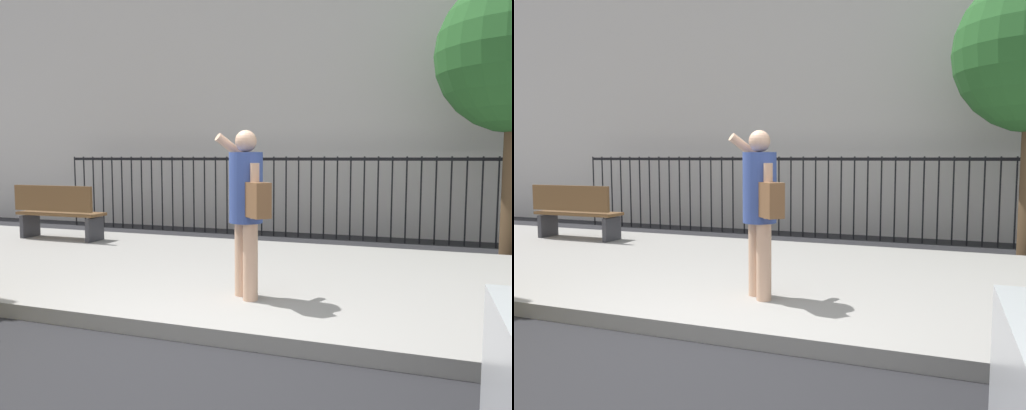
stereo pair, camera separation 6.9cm
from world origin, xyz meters
TOP-DOWN VIEW (x-y plane):
  - ground_plane at (0.00, 0.00)m, footprint 60.00×60.00m
  - sidewalk at (0.00, 2.20)m, footprint 28.00×4.40m
  - building_facade at (0.00, 8.50)m, footprint 28.00×4.00m
  - iron_fence at (0.00, 5.90)m, footprint 12.03×0.04m
  - pedestrian_on_phone at (0.14, 0.97)m, footprint 0.69×0.68m
  - street_bench at (-4.28, 3.32)m, footprint 1.60×0.45m

SIDE VIEW (x-z plane):
  - ground_plane at x=0.00m, z-range 0.00..0.00m
  - sidewalk at x=0.00m, z-range 0.00..0.15m
  - street_bench at x=-4.28m, z-range 0.18..1.13m
  - iron_fence at x=0.00m, z-range 0.22..1.82m
  - pedestrian_on_phone at x=0.14m, z-range 0.29..1.99m
  - building_facade at x=0.00m, z-range 0.00..10.18m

